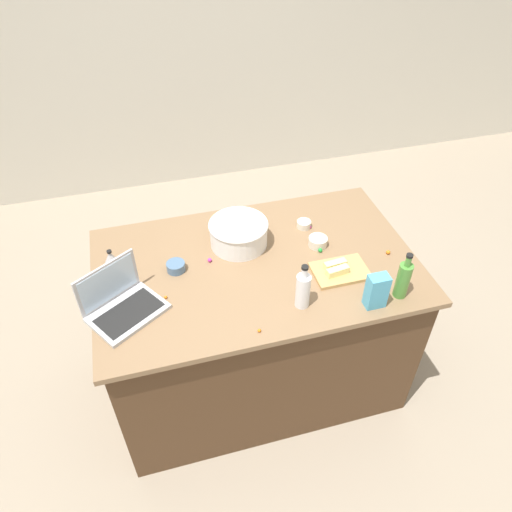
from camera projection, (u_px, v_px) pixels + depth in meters
The scene contains 21 objects.
ground_plane at pixel (256, 373), 2.94m from camera, with size 12.00×12.00×0.00m, color gray.
wall_back at pixel (177, 33), 3.79m from camera, with size 8.00×0.10×2.60m, color beige.
island_counter at pixel (256, 324), 2.64m from camera, with size 1.56×0.97×0.90m.
laptop at pixel (121, 303), 2.09m from camera, with size 0.38×0.36×0.22m.
mixing_bowl_large at pixel (239, 233), 2.42m from camera, with size 0.30×0.30×0.13m.
bottle_olive at pixel (403, 279), 2.12m from camera, with size 0.06×0.06×0.24m.
bottle_vinegar at pixel (303, 290), 2.08m from camera, with size 0.06×0.06×0.23m.
cutting_board at pixel (340, 271), 2.29m from camera, with size 0.26×0.18×0.02m, color tan.
butter_stick_left at pixel (338, 271), 2.25m from camera, with size 0.11×0.04×0.04m, color #F4E58C.
butter_stick_right at pixel (335, 265), 2.29m from camera, with size 0.11×0.04×0.04m, color #F4E58C.
ramekin_small at pixel (304, 224), 2.55m from camera, with size 0.07×0.07×0.04m, color beige.
ramekin_medium at pixel (318, 242), 2.44m from camera, with size 0.10×0.10×0.05m, color beige.
ramekin_wide at pixel (176, 267), 2.30m from camera, with size 0.09×0.09×0.04m, color slate.
kitchen_timer at pixel (111, 257), 2.33m from camera, with size 0.07×0.07×0.08m.
candy_bag at pixel (377, 291), 2.09m from camera, with size 0.09×0.06×0.17m, color #4CA5CC.
candy_0 at pixel (388, 252), 2.40m from camera, with size 0.02×0.02×0.02m, color orange.
candy_1 at pixel (310, 227), 2.55m from camera, with size 0.02×0.02×0.02m, color #CC3399.
candy_2 at pixel (320, 250), 2.41m from camera, with size 0.02×0.02×0.02m, color green.
candy_3 at pixel (166, 297), 2.17m from camera, with size 0.01×0.01×0.01m, color orange.
candy_4 at pixel (210, 260), 2.35m from camera, with size 0.02×0.02×0.02m, color #CC3399.
candy_5 at pixel (259, 331), 2.02m from camera, with size 0.02×0.02×0.02m, color orange.
Camera 1 is at (-0.46, -1.68, 2.48)m, focal length 33.74 mm.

